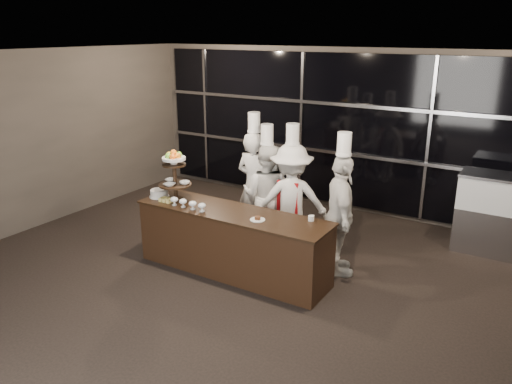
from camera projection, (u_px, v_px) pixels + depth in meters
The scene contains 14 objects.
room at pixel (188, 216), 5.03m from camera, with size 10.00×10.00×10.00m.
window_wall at pixel (361, 133), 9.02m from camera, with size 8.60×0.10×2.80m.
buffet_counter at pixel (233, 242), 6.97m from camera, with size 2.84×0.74×0.92m.
display_stand at pixel (174, 172), 7.20m from camera, with size 0.48×0.48×0.74m.
compotes at pixel (188, 203), 6.92m from camera, with size 0.60×0.11×0.12m.
layer_cake at pixel (159, 193), 7.41m from camera, with size 0.30×0.30×0.11m.
pastry_squares at pixel (166, 200), 7.20m from camera, with size 0.20×0.13×0.05m.
small_plate at pixel (258, 219), 6.51m from camera, with size 0.20×0.20×0.05m.
chef_cup at pixel (311, 218), 6.48m from camera, with size 0.08×0.08×0.07m, color white.
display_case at pixel (506, 212), 7.48m from camera, with size 1.38×0.60×1.24m.
chef_a at pixel (254, 185), 8.02m from camera, with size 0.70×0.51×2.08m.
chef_b at pixel (267, 195), 7.78m from camera, with size 0.91×0.77×1.95m.
chef_c at pixel (291, 200), 7.46m from camera, with size 1.28×1.11×2.01m.
chef_d at pixel (340, 215), 6.83m from camera, with size 0.89×1.08×2.02m.
Camera 1 is at (3.06, -3.64, 3.29)m, focal length 35.00 mm.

